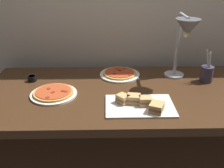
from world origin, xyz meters
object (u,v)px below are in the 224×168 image
pizza_plate_center (54,93)px  sauce_cup_near (32,78)px  sandwich_platter (140,104)px  pizza_plate_front (120,74)px  utensil_holder (207,74)px  heat_lamp (185,33)px

pizza_plate_center → sauce_cup_near: (-0.19, 0.21, 0.01)m
sandwich_platter → sauce_cup_near: size_ratio=6.51×
pizza_plate_front → sauce_cup_near: sauce_cup_near is taller
pizza_plate_center → utensil_holder: bearing=10.1°
sauce_cup_near → utensil_holder: 1.20m
pizza_plate_center → sandwich_platter: size_ratio=0.74×
heat_lamp → pizza_plate_center: size_ratio=1.58×
pizza_plate_front → sauce_cup_near: bearing=-172.1°
sauce_cup_near → pizza_plate_front: bearing=7.9°
pizza_plate_front → pizza_plate_center: 0.52m
pizza_plate_front → pizza_plate_center: bearing=-144.9°
sandwich_platter → pizza_plate_center: bearing=163.1°
pizza_plate_center → utensil_holder: utensil_holder is taller
sandwich_platter → utensil_holder: 0.60m
pizza_plate_front → utensil_holder: utensil_holder is taller
pizza_plate_center → pizza_plate_front: bearing=35.1°
heat_lamp → sandwich_platter: heat_lamp is taller
utensil_holder → pizza_plate_front: bearing=168.6°
heat_lamp → utensil_holder: heat_lamp is taller
heat_lamp → pizza_plate_center: heat_lamp is taller
sauce_cup_near → heat_lamp: bearing=-3.9°
pizza_plate_front → sandwich_platter: 0.46m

